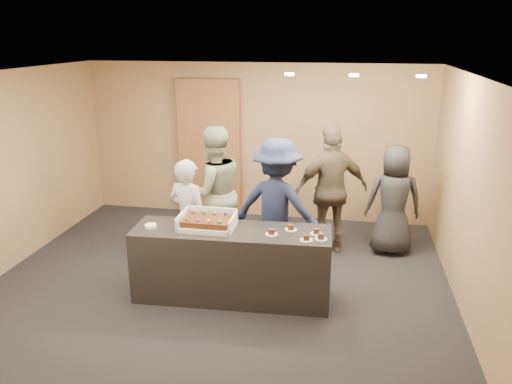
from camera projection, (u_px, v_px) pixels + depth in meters
The scene contains 17 objects.
room at pixel (220, 182), 6.35m from camera, with size 6.04×6.00×2.70m.
serving_counter at pixel (232, 264), 6.15m from camera, with size 2.40×0.70×0.90m, color black.
storage_cabinet at pixel (210, 149), 8.79m from camera, with size 1.10×0.15×2.43m, color brown.
cake_box at pixel (208, 224), 6.08m from camera, with size 0.66×0.46×0.19m.
sheet_cake at pixel (207, 221), 6.04m from camera, with size 0.57×0.39×0.11m.
plate_stack at pixel (151, 226), 6.09m from camera, with size 0.14×0.14×0.04m, color white.
slice_a at pixel (272, 233), 5.87m from camera, with size 0.15×0.15×0.07m.
slice_b at pixel (291, 228), 6.01m from camera, with size 0.15×0.15×0.07m.
slice_c at pixel (307, 238), 5.70m from camera, with size 0.15×0.15×0.07m.
slice_d at pixel (316, 232), 5.89m from camera, with size 0.15×0.15×0.07m.
slice_e at pixel (321, 237), 5.73m from camera, with size 0.15×0.15×0.07m.
person_server_grey at pixel (189, 219), 6.58m from camera, with size 0.60×0.39×1.64m, color #A5A4A9.
person_sage_man at pixel (214, 193), 7.18m from camera, with size 0.94×0.73×1.94m, color gray.
person_navy_man at pixel (277, 207), 6.71m from camera, with size 1.21×0.69×1.87m, color #1A223D.
person_brown_extra at pixel (331, 190), 7.31m from camera, with size 1.13×0.47×1.93m, color brown.
person_dark_suit at pixel (394, 200), 7.32m from camera, with size 0.80×0.52×1.65m, color #242529.
ceiling_spotlights at pixel (354, 75), 6.14m from camera, with size 1.72×0.12×0.03m.
Camera 1 is at (1.56, -5.90, 3.17)m, focal length 35.00 mm.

